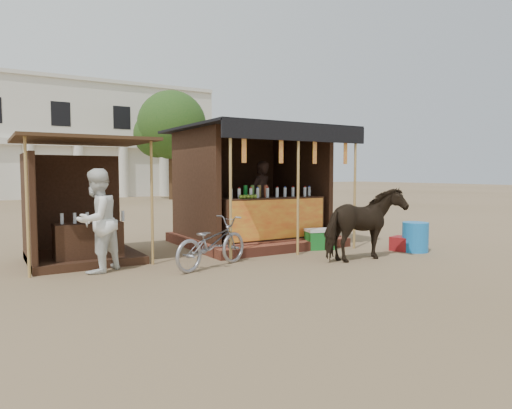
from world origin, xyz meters
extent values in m
plane|color=#846B4C|center=(0.00, 0.00, 0.00)|extent=(120.00, 120.00, 0.00)
cube|color=brown|center=(1.00, 3.50, 0.11)|extent=(3.40, 2.80, 0.22)
cube|color=brown|center=(1.00, 1.95, 0.10)|extent=(3.40, 0.35, 0.20)
cube|color=#392014|center=(1.00, 2.55, 0.69)|extent=(2.60, 0.55, 0.95)
cube|color=#E5431B|center=(1.00, 2.27, 0.69)|extent=(2.50, 0.02, 0.88)
cube|color=#392014|center=(1.00, 4.75, 1.47)|extent=(3.00, 0.12, 2.50)
cube|color=#392014|center=(-0.50, 3.50, 1.47)|extent=(0.12, 2.50, 2.50)
cube|color=#392014|center=(2.50, 3.50, 1.47)|extent=(0.12, 2.50, 2.50)
cube|color=black|center=(1.00, 3.30, 2.75)|extent=(3.60, 3.60, 0.06)
cube|color=black|center=(1.00, 1.52, 2.57)|extent=(3.60, 0.06, 0.36)
cylinder|color=tan|center=(-0.60, 1.55, 1.38)|extent=(0.06, 0.06, 2.75)
cylinder|color=tan|center=(1.00, 1.55, 1.38)|extent=(0.06, 0.06, 2.75)
cylinder|color=tan|center=(2.60, 1.55, 1.38)|extent=(0.06, 0.06, 2.75)
cube|color=red|center=(-0.30, 1.55, 2.20)|extent=(0.10, 0.02, 0.55)
cube|color=red|center=(0.57, 1.55, 2.20)|extent=(0.10, 0.02, 0.55)
cube|color=red|center=(1.43, 1.55, 2.20)|extent=(0.10, 0.02, 0.55)
cube|color=red|center=(2.30, 1.55, 2.20)|extent=(0.10, 0.02, 0.55)
imported|color=black|center=(1.35, 3.60, 1.12)|extent=(0.76, 0.63, 1.80)
cube|color=#392014|center=(-3.00, 3.20, 0.07)|extent=(2.00, 2.00, 0.15)
cube|color=#392014|center=(-3.00, 4.15, 1.05)|extent=(1.90, 0.10, 2.10)
cube|color=#392014|center=(-3.95, 3.20, 1.05)|extent=(0.10, 1.90, 2.10)
cube|color=#472D19|center=(-3.00, 3.10, 2.35)|extent=(2.40, 2.40, 0.06)
cylinder|color=tan|center=(-4.05, 2.15, 1.18)|extent=(0.05, 0.05, 2.35)
cylinder|color=tan|center=(-1.95, 2.15, 1.18)|extent=(0.05, 0.05, 2.35)
cube|color=#392014|center=(-3.00, 2.70, 0.40)|extent=(1.20, 0.50, 0.80)
imported|color=black|center=(1.73, 0.35, 0.72)|extent=(1.72, 0.80, 1.44)
imported|color=#96969E|center=(-1.12, 1.31, 0.46)|extent=(1.85, 1.19, 0.92)
imported|color=white|center=(-2.99, 2.00, 0.90)|extent=(1.11, 1.08, 1.81)
cylinder|color=blue|center=(3.44, 0.53, 0.32)|extent=(0.57, 0.57, 0.65)
cube|color=maroon|center=(3.31, 0.79, 0.15)|extent=(0.52, 0.50, 0.31)
cube|color=#1A7628|center=(1.88, 1.88, 0.20)|extent=(0.72, 0.59, 0.40)
cube|color=white|center=(1.88, 1.88, 0.43)|extent=(0.74, 0.61, 0.06)
cube|color=silver|center=(-2.00, 30.00, 4.00)|extent=(26.00, 7.00, 8.00)
cube|color=silver|center=(-2.00, 26.40, 3.70)|extent=(26.00, 0.50, 0.40)
cube|color=silver|center=(-2.00, 26.50, 8.05)|extent=(26.00, 0.30, 0.25)
cylinder|color=silver|center=(-2.00, 26.40, 1.80)|extent=(0.70, 0.70, 3.60)
cylinder|color=silver|center=(1.00, 26.40, 1.80)|extent=(0.70, 0.70, 3.60)
cylinder|color=silver|center=(4.00, 26.40, 1.80)|extent=(0.70, 0.70, 3.60)
cylinder|color=silver|center=(7.00, 26.40, 1.80)|extent=(0.70, 0.70, 3.60)
cylinder|color=silver|center=(10.00, 26.40, 1.80)|extent=(0.70, 0.70, 3.60)
cylinder|color=#382314|center=(6.00, 22.00, 2.00)|extent=(0.50, 0.50, 4.00)
sphere|color=#37521C|center=(6.00, 22.00, 4.80)|extent=(4.40, 4.40, 4.40)
sphere|color=#37521C|center=(5.20, 22.60, 4.20)|extent=(2.99, 2.99, 2.99)
camera|label=1|loc=(-4.69, -6.15, 1.73)|focal=32.00mm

